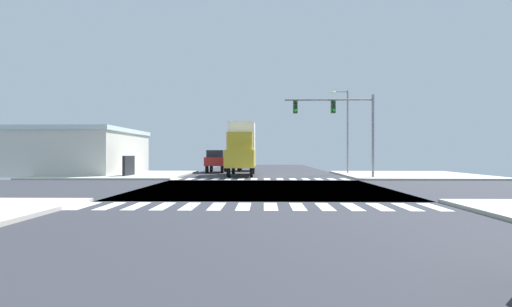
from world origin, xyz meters
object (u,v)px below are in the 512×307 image
street_lamp (345,124)px  bank_building (64,152)px  traffic_signal_mast (339,116)px  suv_leading_4 (217,159)px  suv_nearside_1 (246,159)px  box_truck_queued_1 (242,147)px

street_lamp → bank_building: (-27.42, -0.32, -2.64)m
traffic_signal_mast → street_lamp: size_ratio=0.87×
suv_leading_4 → bank_building: bearing=12.8°
traffic_signal_mast → suv_nearside_1: bearing=120.7°
traffic_signal_mast → suv_leading_4: size_ratio=1.52×
suv_leading_4 → traffic_signal_mast: bearing=138.2°
traffic_signal_mast → suv_leading_4: bearing=138.2°
street_lamp → bank_building: street_lamp is taller
bank_building → suv_leading_4: bank_building is taller
traffic_signal_mast → suv_nearside_1: size_ratio=1.52×
suv_nearside_1 → suv_leading_4: 4.63m
box_truck_queued_1 → suv_leading_4: box_truck_queued_1 is taller
bank_building → suv_nearside_1: (17.53, 6.83, -0.80)m
suv_leading_4 → street_lamp: bearing=166.9°
traffic_signal_mast → bank_building: traffic_signal_mast is taller
street_lamp → suv_leading_4: (-12.88, 2.99, -3.44)m
traffic_signal_mast → street_lamp: bearing=73.3°
suv_nearside_1 → box_truck_queued_1: (-0.00, -8.77, 1.17)m
suv_nearside_1 → box_truck_queued_1: 8.85m
bank_building → box_truck_queued_1: 17.64m
street_lamp → suv_nearside_1: (-9.88, 6.51, -3.44)m
bank_building → suv_leading_4: bearing=12.8°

